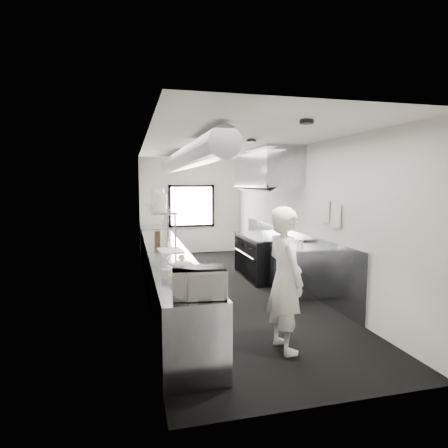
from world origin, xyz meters
TOP-DOWN VIEW (x-y plane):
  - floor at (0.00, 0.00)m, footprint 3.00×8.00m
  - ceiling at (0.00, 0.00)m, footprint 3.00×8.00m
  - wall_back at (0.00, 4.00)m, footprint 3.00×0.02m
  - wall_front at (0.00, -4.00)m, footprint 3.00×0.02m
  - wall_left at (-1.50, 0.00)m, footprint 0.02×8.00m
  - wall_right at (1.50, 0.00)m, footprint 0.02×8.00m
  - wall_cladding at (1.48, 0.30)m, footprint 0.03×5.50m
  - hvac_duct at (-0.70, 0.40)m, footprint 0.40×6.40m
  - service_window at (0.00, 3.96)m, footprint 1.36×0.05m
  - exhaust_hood at (1.10, 0.70)m, footprint 0.81×2.20m
  - prep_counter at (-1.15, -0.50)m, footprint 0.70×6.00m
  - pass_shelf at (-1.19, 1.00)m, footprint 0.45×3.00m
  - range at (1.04, 0.70)m, footprint 0.88×1.60m
  - bottle_station at (1.15, -0.70)m, footprint 0.65×0.80m
  - far_work_table at (-1.15, 3.20)m, footprint 0.70×1.20m
  - notice_sheet_a at (1.47, -1.20)m, footprint 0.02×0.28m
  - notice_sheet_b at (1.47, -1.55)m, footprint 0.02×0.28m
  - line_cook at (0.07, -2.78)m, footprint 0.49×0.69m
  - microwave at (-1.09, -3.23)m, footprint 0.55×0.44m
  - deli_tub_a at (-1.33, -2.36)m, footprint 0.17×0.17m
  - deli_tub_b at (-1.27, -2.58)m, footprint 0.14×0.14m
  - newspaper at (-1.03, -1.70)m, footprint 0.38×0.44m
  - small_plate at (-1.03, -1.45)m, footprint 0.24×0.24m
  - pastry at (-1.03, -1.45)m, footprint 0.10×0.10m
  - cutting_board at (-1.10, -0.46)m, footprint 0.44×0.56m
  - knife_block at (-1.25, 0.53)m, footprint 0.10×0.22m
  - plate_stack_a at (-1.21, 0.31)m, footprint 0.34×0.34m
  - plate_stack_b at (-1.19, 0.82)m, footprint 0.32×0.32m
  - plate_stack_c at (-1.17, 1.27)m, footprint 0.30×0.30m
  - plate_stack_d at (-1.22, 1.63)m, footprint 0.28×0.28m
  - squeeze_bottle_a at (1.13, -1.03)m, footprint 0.06×0.06m
  - squeeze_bottle_b at (1.12, -0.90)m, footprint 0.07×0.07m
  - squeeze_bottle_c at (1.12, -0.67)m, footprint 0.06×0.06m
  - squeeze_bottle_d at (1.08, -0.56)m, footprint 0.07×0.07m
  - squeeze_bottle_e at (1.11, -0.41)m, footprint 0.07×0.07m

SIDE VIEW (x-z plane):
  - floor at x=0.00m, z-range -0.01..0.01m
  - prep_counter at x=-1.15m, z-range 0.00..0.90m
  - bottle_station at x=1.15m, z-range 0.00..0.90m
  - far_work_table at x=-1.15m, z-range 0.00..0.90m
  - range at x=1.04m, z-range 0.00..0.94m
  - wall_cladding at x=1.48m, z-range 0.00..1.10m
  - line_cook at x=0.07m, z-range 0.00..1.80m
  - newspaper at x=-1.03m, z-range 0.90..0.91m
  - small_plate at x=-1.03m, z-range 0.90..0.92m
  - cutting_board at x=-1.10m, z-range 0.90..0.92m
  - deli_tub_b at x=-1.27m, z-range 0.90..0.99m
  - deli_tub_a at x=-1.33m, z-range 0.90..1.01m
  - pastry at x=-1.03m, z-range 0.92..1.01m
  - squeeze_bottle_a at x=1.13m, z-range 0.90..1.07m
  - squeeze_bottle_d at x=1.08m, z-range 0.90..1.07m
  - squeeze_bottle_b at x=1.12m, z-range 0.90..1.07m
  - squeeze_bottle_c at x=1.12m, z-range 0.90..1.08m
  - squeeze_bottle_e at x=1.11m, z-range 0.90..1.09m
  - knife_block at x=-1.25m, z-range 0.90..1.13m
  - microwave at x=-1.09m, z-range 0.90..1.21m
  - service_window at x=0.00m, z-range 0.77..2.02m
  - wall_back at x=0.00m, z-range 0.00..2.80m
  - wall_front at x=0.00m, z-range 0.00..2.80m
  - wall_left at x=-1.50m, z-range 0.00..2.80m
  - wall_right at x=1.50m, z-range 0.00..2.80m
  - pass_shelf at x=-1.19m, z-range 1.20..1.88m
  - notice_sheet_b at x=1.47m, z-range 1.36..1.74m
  - notice_sheet_a at x=1.47m, z-range 1.41..1.79m
  - plate_stack_a at x=-1.21m, z-range 1.57..1.88m
  - plate_stack_b at x=-1.19m, z-range 1.57..1.89m
  - plate_stack_d at x=-1.22m, z-range 1.57..1.91m
  - plate_stack_c at x=-1.17m, z-range 1.57..1.94m
  - exhaust_hood at x=1.10m, z-range 1.95..2.83m
  - hvac_duct at x=-0.70m, z-range 2.35..2.75m
  - ceiling at x=0.00m, z-range 2.79..2.80m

